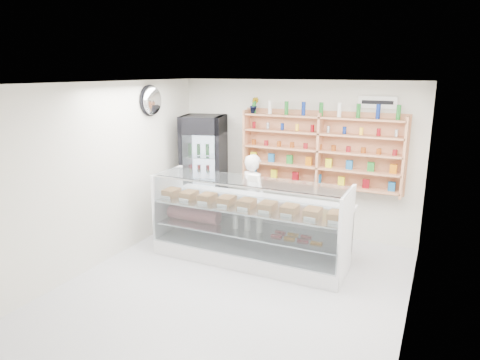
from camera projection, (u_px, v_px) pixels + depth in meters
The scene contains 8 objects.
room at pixel (235, 191), 5.68m from camera, with size 5.00×5.00×5.00m.
display_counter at pixel (249, 238), 6.79m from camera, with size 3.08×0.92×1.34m.
shop_worker at pixel (253, 198), 7.53m from camera, with size 0.57×0.37×1.56m, color white.
drinks_cooler at pixel (204, 171), 8.23m from camera, with size 0.94×0.92×2.14m.
wall_shelving at pixel (319, 151), 7.47m from camera, with size 2.84×0.28×1.33m.
potted_plant at pixel (254, 105), 7.81m from camera, with size 0.16×0.13×0.29m, color #1E6626.
security_mirror at pixel (152, 101), 7.37m from camera, with size 0.15×0.50×0.50m, color silver.
wall_sign at pixel (378, 102), 7.00m from camera, with size 0.62×0.03×0.20m, color white.
Camera 1 is at (2.42, -4.90, 2.95)m, focal length 32.00 mm.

